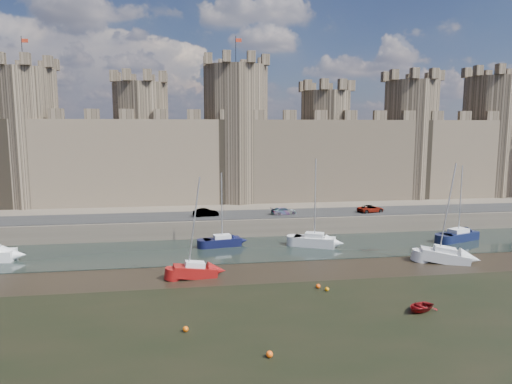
{
  "coord_description": "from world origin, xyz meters",
  "views": [
    {
      "loc": [
        -6.44,
        -31.17,
        15.0
      ],
      "look_at": [
        1.56,
        22.0,
        7.53
      ],
      "focal_mm": 32.0,
      "sensor_mm": 36.0,
      "label": 1
    }
  ],
  "objects_px": {
    "sailboat_2": "(314,240)",
    "sailboat_5": "(445,255)",
    "car_1": "(206,213)",
    "sailboat_1": "(222,241)",
    "car_3": "(371,209)",
    "car_2": "(284,211)",
    "sailboat_4": "(195,270)",
    "sailboat_3": "(458,235)"
  },
  "relations": [
    {
      "from": "sailboat_2",
      "to": "sailboat_5",
      "type": "bearing_deg",
      "value": -10.16
    },
    {
      "from": "car_1",
      "to": "sailboat_1",
      "type": "bearing_deg",
      "value": -174.92
    },
    {
      "from": "sailboat_1",
      "to": "car_1",
      "type": "bearing_deg",
      "value": 93.15
    },
    {
      "from": "car_1",
      "to": "car_3",
      "type": "height_order",
      "value": "car_1"
    },
    {
      "from": "car_2",
      "to": "sailboat_1",
      "type": "xyz_separation_m",
      "value": [
        -9.64,
        -7.49,
        -2.29
      ]
    },
    {
      "from": "sailboat_4",
      "to": "sailboat_2",
      "type": "bearing_deg",
      "value": 26.19
    },
    {
      "from": "sailboat_2",
      "to": "car_2",
      "type": "bearing_deg",
      "value": 126.74
    },
    {
      "from": "car_2",
      "to": "car_3",
      "type": "height_order",
      "value": "car_3"
    },
    {
      "from": "sailboat_5",
      "to": "sailboat_3",
      "type": "bearing_deg",
      "value": 72.19
    },
    {
      "from": "sailboat_2",
      "to": "sailboat_5",
      "type": "relative_size",
      "value": 0.99
    },
    {
      "from": "car_1",
      "to": "sailboat_2",
      "type": "height_order",
      "value": "sailboat_2"
    },
    {
      "from": "car_2",
      "to": "sailboat_2",
      "type": "bearing_deg",
      "value": -178.47
    },
    {
      "from": "car_1",
      "to": "sailboat_4",
      "type": "distance_m",
      "value": 19.56
    },
    {
      "from": "sailboat_1",
      "to": "car_2",
      "type": "bearing_deg",
      "value": 27.99
    },
    {
      "from": "car_3",
      "to": "sailboat_3",
      "type": "relative_size",
      "value": 0.4
    },
    {
      "from": "car_3",
      "to": "car_2",
      "type": "bearing_deg",
      "value": 73.4
    },
    {
      "from": "sailboat_1",
      "to": "sailboat_3",
      "type": "height_order",
      "value": "sailboat_3"
    },
    {
      "from": "sailboat_2",
      "to": "sailboat_4",
      "type": "height_order",
      "value": "sailboat_2"
    },
    {
      "from": "car_1",
      "to": "car_3",
      "type": "distance_m",
      "value": 24.65
    },
    {
      "from": "sailboat_1",
      "to": "sailboat_5",
      "type": "height_order",
      "value": "sailboat_5"
    },
    {
      "from": "car_1",
      "to": "sailboat_1",
      "type": "height_order",
      "value": "sailboat_1"
    },
    {
      "from": "sailboat_4",
      "to": "sailboat_5",
      "type": "xyz_separation_m",
      "value": [
        28.04,
        1.1,
        0.04
      ]
    },
    {
      "from": "car_1",
      "to": "sailboat_4",
      "type": "relative_size",
      "value": 0.35
    },
    {
      "from": "sailboat_2",
      "to": "sailboat_5",
      "type": "xyz_separation_m",
      "value": [
        12.72,
        -8.81,
        -0.08
      ]
    },
    {
      "from": "car_1",
      "to": "sailboat_5",
      "type": "height_order",
      "value": "sailboat_5"
    },
    {
      "from": "car_3",
      "to": "sailboat_3",
      "type": "bearing_deg",
      "value": -150.37
    },
    {
      "from": "sailboat_1",
      "to": "sailboat_2",
      "type": "relative_size",
      "value": 0.84
    },
    {
      "from": "car_2",
      "to": "sailboat_2",
      "type": "height_order",
      "value": "sailboat_2"
    },
    {
      "from": "car_1",
      "to": "sailboat_5",
      "type": "distance_m",
      "value": 31.94
    },
    {
      "from": "sailboat_1",
      "to": "sailboat_4",
      "type": "bearing_deg",
      "value": -117.11
    },
    {
      "from": "sailboat_1",
      "to": "car_3",
      "type": "bearing_deg",
      "value": 7.55
    },
    {
      "from": "sailboat_4",
      "to": "sailboat_3",
      "type": "bearing_deg",
      "value": 9.22
    },
    {
      "from": "car_3",
      "to": "sailboat_4",
      "type": "bearing_deg",
      "value": 110.22
    },
    {
      "from": "sailboat_3",
      "to": "sailboat_4",
      "type": "distance_m",
      "value": 36.78
    },
    {
      "from": "car_1",
      "to": "sailboat_2",
      "type": "xyz_separation_m",
      "value": [
        13.41,
        -9.42,
        -2.23
      ]
    },
    {
      "from": "car_2",
      "to": "sailboat_4",
      "type": "height_order",
      "value": "sailboat_4"
    },
    {
      "from": "car_3",
      "to": "sailboat_4",
      "type": "xyz_separation_m",
      "value": [
        -26.56,
        -18.94,
        -2.31
      ]
    },
    {
      "from": "sailboat_2",
      "to": "sailboat_5",
      "type": "distance_m",
      "value": 15.47
    },
    {
      "from": "car_2",
      "to": "car_3",
      "type": "distance_m",
      "value": 13.27
    },
    {
      "from": "car_3",
      "to": "sailboat_1",
      "type": "bearing_deg",
      "value": 92.13
    },
    {
      "from": "sailboat_1",
      "to": "sailboat_3",
      "type": "relative_size",
      "value": 0.93
    },
    {
      "from": "sailboat_1",
      "to": "sailboat_2",
      "type": "xyz_separation_m",
      "value": [
        11.66,
        -1.85,
        0.11
      ]
    }
  ]
}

